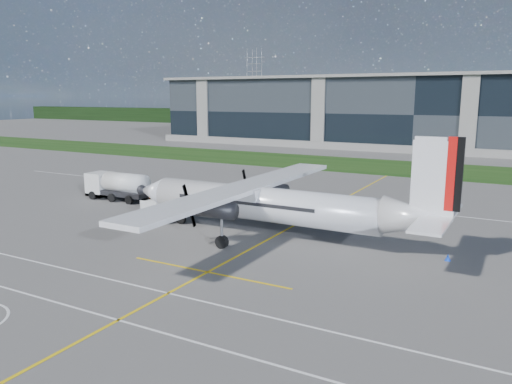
{
  "coord_description": "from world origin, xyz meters",
  "views": [
    {
      "loc": [
        20.46,
        -31.26,
        11.16
      ],
      "look_at": [
        0.94,
        4.22,
        3.35
      ],
      "focal_mm": 35.0,
      "sensor_mm": 36.0,
      "label": 1
    }
  ],
  "objects_px": {
    "fuel_tanker_truck": "(114,186)",
    "safety_cone_fwd": "(134,215)",
    "safety_cone_nose_port": "(143,221)",
    "safety_cone_nose_stbd": "(155,213)",
    "safety_cone_stbdwing": "(315,199)",
    "turboprop_aircraft": "(273,185)",
    "ground_crew_person": "(151,199)",
    "pylon_west": "(254,86)",
    "baggage_tug": "(159,210)",
    "safety_cone_tail": "(448,257)"
  },
  "relations": [
    {
      "from": "turboprop_aircraft",
      "to": "ground_crew_person",
      "type": "relative_size",
      "value": 14.39
    },
    {
      "from": "turboprop_aircraft",
      "to": "fuel_tanker_truck",
      "type": "xyz_separation_m",
      "value": [
        -22.02,
        5.03,
        -2.77
      ]
    },
    {
      "from": "safety_cone_nose_port",
      "to": "pylon_west",
      "type": "bearing_deg",
      "value": 115.55
    },
    {
      "from": "ground_crew_person",
      "to": "baggage_tug",
      "type": "bearing_deg",
      "value": -100.92
    },
    {
      "from": "fuel_tanker_truck",
      "to": "safety_cone_tail",
      "type": "xyz_separation_m",
      "value": [
        35.16,
        -4.31,
        -1.27
      ]
    },
    {
      "from": "safety_cone_nose_stbd",
      "to": "safety_cone_fwd",
      "type": "bearing_deg",
      "value": -130.27
    },
    {
      "from": "safety_cone_fwd",
      "to": "safety_cone_stbdwing",
      "type": "xyz_separation_m",
      "value": [
        12.11,
        14.83,
        0.0
      ]
    },
    {
      "from": "ground_crew_person",
      "to": "safety_cone_stbdwing",
      "type": "xyz_separation_m",
      "value": [
        13.01,
        11.28,
        -0.74
      ]
    },
    {
      "from": "ground_crew_person",
      "to": "safety_cone_nose_port",
      "type": "relative_size",
      "value": 3.98
    },
    {
      "from": "safety_cone_nose_port",
      "to": "turboprop_aircraft",
      "type": "bearing_deg",
      "value": 7.47
    },
    {
      "from": "pylon_west",
      "to": "ground_crew_person",
      "type": "relative_size",
      "value": 15.09
    },
    {
      "from": "baggage_tug",
      "to": "safety_cone_nose_stbd",
      "type": "xyz_separation_m",
      "value": [
        -1.59,
        1.28,
        -0.7
      ]
    },
    {
      "from": "safety_cone_tail",
      "to": "pylon_west",
      "type": "bearing_deg",
      "value": 123.37
    },
    {
      "from": "baggage_tug",
      "to": "safety_cone_fwd",
      "type": "bearing_deg",
      "value": -175.68
    },
    {
      "from": "pylon_west",
      "to": "turboprop_aircraft",
      "type": "relative_size",
      "value": 1.05
    },
    {
      "from": "turboprop_aircraft",
      "to": "safety_cone_stbdwing",
      "type": "bearing_deg",
      "value": 99.05
    },
    {
      "from": "safety_cone_tail",
      "to": "safety_cone_nose_port",
      "type": "bearing_deg",
      "value": -174.78
    },
    {
      "from": "fuel_tanker_truck",
      "to": "baggage_tug",
      "type": "height_order",
      "value": "fuel_tanker_truck"
    },
    {
      "from": "turboprop_aircraft",
      "to": "safety_cone_tail",
      "type": "bearing_deg",
      "value": 3.14
    },
    {
      "from": "fuel_tanker_truck",
      "to": "safety_cone_fwd",
      "type": "relative_size",
      "value": 16.2
    },
    {
      "from": "pylon_west",
      "to": "safety_cone_fwd",
      "type": "xyz_separation_m",
      "value": [
        68.65,
        -147.1,
        -14.75
      ]
    },
    {
      "from": "pylon_west",
      "to": "turboprop_aircraft",
      "type": "height_order",
      "value": "pylon_west"
    },
    {
      "from": "baggage_tug",
      "to": "safety_cone_stbdwing",
      "type": "bearing_deg",
      "value": 57.68
    },
    {
      "from": "ground_crew_person",
      "to": "safety_cone_nose_stbd",
      "type": "distance_m",
      "value": 3.08
    },
    {
      "from": "fuel_tanker_truck",
      "to": "safety_cone_nose_stbd",
      "type": "distance_m",
      "value": 9.73
    },
    {
      "from": "turboprop_aircraft",
      "to": "ground_crew_person",
      "type": "height_order",
      "value": "turboprop_aircraft"
    },
    {
      "from": "ground_crew_person",
      "to": "safety_cone_tail",
      "type": "bearing_deg",
      "value": -64.53
    },
    {
      "from": "ground_crew_person",
      "to": "safety_cone_tail",
      "type": "height_order",
      "value": "ground_crew_person"
    },
    {
      "from": "fuel_tanker_truck",
      "to": "baggage_tug",
      "type": "relative_size",
      "value": 2.55
    },
    {
      "from": "safety_cone_nose_port",
      "to": "baggage_tug",
      "type": "bearing_deg",
      "value": 70.27
    },
    {
      "from": "fuel_tanker_truck",
      "to": "safety_cone_fwd",
      "type": "xyz_separation_m",
      "value": [
        7.59,
        -5.3,
        -1.27
      ]
    },
    {
      "from": "turboprop_aircraft",
      "to": "safety_cone_nose_port",
      "type": "height_order",
      "value": "turboprop_aircraft"
    },
    {
      "from": "safety_cone_fwd",
      "to": "safety_cone_nose_stbd",
      "type": "height_order",
      "value": "same"
    },
    {
      "from": "safety_cone_nose_stbd",
      "to": "fuel_tanker_truck",
      "type": "bearing_deg",
      "value": 156.78
    },
    {
      "from": "turboprop_aircraft",
      "to": "baggage_tug",
      "type": "xyz_separation_m",
      "value": [
        -11.57,
        -0.05,
        -3.34
      ]
    },
    {
      "from": "baggage_tug",
      "to": "safety_cone_tail",
      "type": "distance_m",
      "value": 24.73
    },
    {
      "from": "fuel_tanker_truck",
      "to": "safety_cone_nose_port",
      "type": "xyz_separation_m",
      "value": [
        9.9,
        -6.62,
        -1.27
      ]
    },
    {
      "from": "turboprop_aircraft",
      "to": "safety_cone_fwd",
      "type": "height_order",
      "value": "turboprop_aircraft"
    },
    {
      "from": "ground_crew_person",
      "to": "safety_cone_fwd",
      "type": "xyz_separation_m",
      "value": [
        0.9,
        -3.55,
        -0.74
      ]
    },
    {
      "from": "ground_crew_person",
      "to": "safety_cone_nose_port",
      "type": "distance_m",
      "value": 5.89
    },
    {
      "from": "safety_cone_nose_port",
      "to": "safety_cone_nose_stbd",
      "type": "height_order",
      "value": "same"
    },
    {
      "from": "fuel_tanker_truck",
      "to": "turboprop_aircraft",
      "type": "bearing_deg",
      "value": -12.88
    },
    {
      "from": "fuel_tanker_truck",
      "to": "safety_cone_fwd",
      "type": "distance_m",
      "value": 9.35
    },
    {
      "from": "pylon_west",
      "to": "baggage_tug",
      "type": "xyz_separation_m",
      "value": [
        71.52,
        -146.89,
        -14.05
      ]
    },
    {
      "from": "safety_cone_nose_port",
      "to": "safety_cone_tail",
      "type": "height_order",
      "value": "same"
    },
    {
      "from": "ground_crew_person",
      "to": "safety_cone_stbdwing",
      "type": "bearing_deg",
      "value": -18.46
    },
    {
      "from": "fuel_tanker_truck",
      "to": "safety_cone_fwd",
      "type": "height_order",
      "value": "fuel_tanker_truck"
    },
    {
      "from": "pylon_west",
      "to": "ground_crew_person",
      "type": "xyz_separation_m",
      "value": [
        67.75,
        -143.55,
        -14.01
      ]
    },
    {
      "from": "fuel_tanker_truck",
      "to": "safety_cone_tail",
      "type": "relative_size",
      "value": 16.2
    },
    {
      "from": "ground_crew_person",
      "to": "safety_cone_tail",
      "type": "relative_size",
      "value": 3.98
    }
  ]
}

